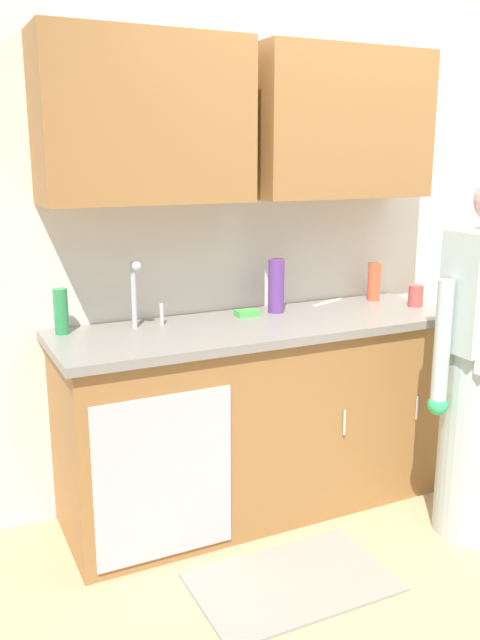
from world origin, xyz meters
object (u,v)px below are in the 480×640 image
bottle_water_tall (374,282)px  knife_on_counter (327,302)px  cup_by_sink (416,296)px  bottle_water_short (61,311)px  sink (153,337)px  bottle_cleaner_spray (276,286)px  sponge (247,313)px

bottle_water_tall → knife_on_counter: (-0.26, 0.05, -0.10)m
bottle_water_tall → cup_by_sink: bottle_water_tall is taller
bottle_water_short → bottle_water_tall: size_ratio=0.99×
sink → bottle_cleaner_spray: bearing=11.1°
sink → bottle_water_tall: 1.32m
knife_on_counter → sponge: 0.53m
knife_on_counter → bottle_cleaner_spray: bearing=169.3°
bottle_water_tall → sponge: bearing=-177.3°
cup_by_sink → sponge: cup_by_sink is taller
bottle_water_tall → sink: bearing=-173.0°
cup_by_sink → knife_on_counter: (-0.37, 0.27, -0.05)m
bottle_water_tall → cup_by_sink: size_ratio=1.86×
bottle_cleaner_spray → knife_on_counter: bearing=12.0°
bottle_water_tall → sponge: size_ratio=1.86×
bottle_water_short → knife_on_counter: (1.40, 0.03, -0.10)m
sink → knife_on_counter: (1.04, 0.21, 0.02)m
bottle_water_short → sink: bearing=-26.1°
bottle_water_short → cup_by_sink: 1.78m
cup_by_sink → sink: bearing=177.6°
bottle_cleaner_spray → bottle_water_tall: 0.62m
bottle_water_short → bottle_water_tall: bearing=-0.6°
cup_by_sink → bottle_cleaner_spray: bearing=165.0°
sink → sponge: bearing=13.3°
sink → bottle_water_short: size_ratio=2.49×
bottle_cleaner_spray → sponge: 0.21m
bottle_water_short → sponge: bottle_water_short is taller
sink → cup_by_sink: (1.41, -0.06, 0.07)m
sink → bottle_water_short: bearing=153.9°
cup_by_sink → bottle_water_tall: bearing=115.6°
bottle_water_short → cup_by_sink: (1.77, -0.23, -0.05)m
bottle_water_tall → cup_by_sink: 0.25m
cup_by_sink → knife_on_counter: bearing=143.8°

